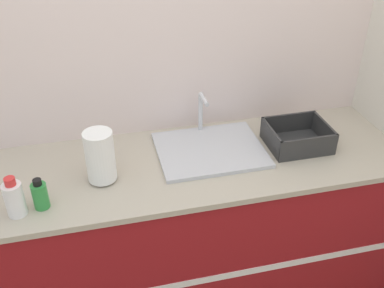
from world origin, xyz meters
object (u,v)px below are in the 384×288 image
Objects in this scene: sink at (210,148)px; bottle_white_spray at (14,198)px; dish_rack at (297,138)px; bottle_green at (40,195)px; paper_towel_roll at (100,157)px.

sink is 2.90× the size of bottle_white_spray.
dish_rack is 2.12× the size of bottle_green.
bottle_green is 0.10m from bottle_white_spray.
bottle_white_spray reaches higher than bottle_green.
bottle_green is at bearing 12.05° from bottle_white_spray.
paper_towel_roll reaches higher than bottle_white_spray.
sink is 1.74× the size of dish_rack.
bottle_green is (-0.27, -0.13, -0.07)m from paper_towel_roll.
bottle_white_spray is (-1.37, -0.22, 0.04)m from dish_rack.
sink is 2.11× the size of paper_towel_roll.
paper_towel_roll reaches higher than dish_rack.
bottle_white_spray is at bearing -157.02° from paper_towel_roll.
bottle_green reaches higher than dish_rack.
sink is 3.71× the size of bottle_green.
sink is at bearing 173.18° from dish_rack.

